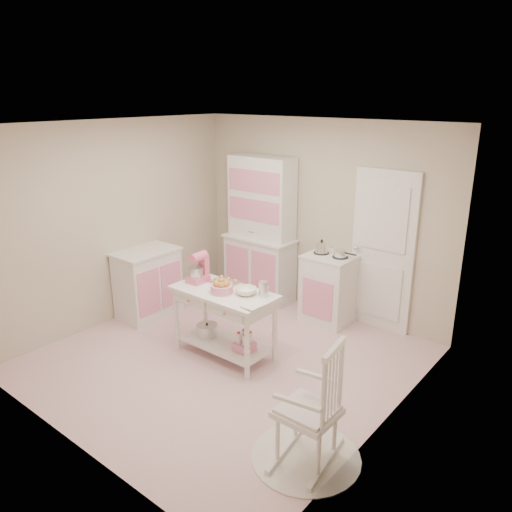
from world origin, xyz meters
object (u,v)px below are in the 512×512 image
(stove, at_px, (329,288))
(stand_mixer, at_px, (198,268))
(rocking_chair, at_px, (308,401))
(base_cabinet, at_px, (148,283))
(hutch, at_px, (260,230))
(bread_basket, at_px, (222,289))
(work_table, at_px, (224,323))

(stove, relative_size, stand_mixer, 2.71)
(rocking_chair, bearing_deg, base_cabinet, 153.62)
(hutch, xyz_separation_m, rocking_chair, (2.44, -2.44, -0.49))
(hutch, bearing_deg, base_cabinet, -119.11)
(base_cabinet, bearing_deg, stand_mixer, -7.55)
(base_cabinet, xyz_separation_m, rocking_chair, (3.24, -1.02, 0.09))
(stand_mixer, xyz_separation_m, bread_basket, (0.44, -0.07, -0.12))
(hutch, xyz_separation_m, base_cabinet, (-0.79, -1.43, -0.58))
(work_table, distance_m, bread_basket, 0.45)
(rocking_chair, bearing_deg, stove, 108.51)
(rocking_chair, bearing_deg, hutch, 126.06)
(hutch, height_order, base_cabinet, hutch)
(stove, bearing_deg, stand_mixer, -119.56)
(rocking_chair, distance_m, stand_mixer, 2.32)
(bread_basket, bearing_deg, work_table, 111.80)
(stove, xyz_separation_m, rocking_chair, (1.24, -2.39, 0.09))
(work_table, bearing_deg, rocking_chair, -26.65)
(rocking_chair, bearing_deg, stand_mixer, 148.70)
(hutch, relative_size, base_cabinet, 2.26)
(work_table, bearing_deg, stand_mixer, 177.27)
(bread_basket, bearing_deg, stove, 75.08)
(hutch, distance_m, bread_basket, 1.83)
(hutch, height_order, stove, hutch)
(stove, height_order, stand_mixer, stand_mixer)
(stove, xyz_separation_m, base_cabinet, (-1.99, -1.38, 0.00))
(base_cabinet, distance_m, work_table, 1.56)
(hutch, relative_size, rocking_chair, 1.89)
(stand_mixer, bearing_deg, hutch, 99.04)
(stove, bearing_deg, base_cabinet, -145.39)
(hutch, relative_size, bread_basket, 8.32)
(base_cabinet, xyz_separation_m, stand_mixer, (1.13, -0.15, 0.51))
(hutch, bearing_deg, work_table, -64.68)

